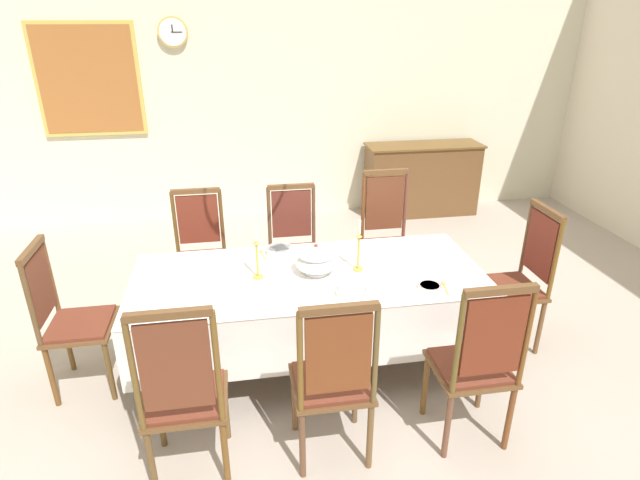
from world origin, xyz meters
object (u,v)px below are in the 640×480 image
(candlestick_west, at_px, (257,258))
(bowl_far_left, at_px, (351,291))
(chair_south_a, at_px, (183,392))
(chair_south_b, at_px, (333,378))
(sideboard, at_px, (421,179))
(spoon_primary, at_px, (262,253))
(dining_table, at_px, (309,283))
(chair_head_east, at_px, (520,277))
(chair_south_c, at_px, (477,361))
(bowl_near_left, at_px, (280,250))
(spoon_secondary, at_px, (444,285))
(framed_painting, at_px, (88,80))
(chair_north_b, at_px, (294,244))
(chair_head_west, at_px, (69,316))
(chair_north_c, at_px, (387,235))
(soup_tureen, at_px, (316,259))
(bowl_near_right, at_px, (430,287))
(candlestick_east, at_px, (359,250))
(chair_north_a, at_px, (200,251))
(mounted_clock, at_px, (173,32))

(candlestick_west, bearing_deg, bowl_far_left, -29.52)
(chair_south_a, distance_m, chair_south_b, 0.80)
(bowl_far_left, height_order, sideboard, sideboard)
(spoon_primary, distance_m, sideboard, 3.30)
(dining_table, height_order, chair_head_east, chair_head_east)
(chair_south_c, relative_size, bowl_near_left, 5.70)
(spoon_secondary, height_order, framed_painting, framed_painting)
(chair_north_b, height_order, chair_head_west, chair_head_west)
(chair_north_b, bearing_deg, candlestick_west, 68.96)
(chair_north_c, distance_m, bowl_near_left, 1.16)
(dining_table, xyz_separation_m, spoon_primary, (-0.30, 0.39, 0.08))
(chair_head_west, distance_m, soup_tureen, 1.68)
(chair_head_east, relative_size, framed_painting, 0.92)
(chair_head_west, height_order, bowl_near_left, chair_head_west)
(chair_south_c, height_order, bowl_far_left, chair_south_c)
(bowl_near_right, bearing_deg, chair_head_east, 21.61)
(dining_table, relative_size, chair_south_a, 2.09)
(candlestick_east, relative_size, bowl_near_right, 2.43)
(chair_north_c, height_order, chair_head_west, chair_north_c)
(chair_south_b, xyz_separation_m, chair_south_c, (0.84, -0.00, 0.01))
(chair_north_a, bearing_deg, framed_painting, -61.36)
(chair_south_b, height_order, bowl_near_right, chair_south_b)
(chair_south_c, bearing_deg, dining_table, 132.52)
(soup_tureen, bearing_deg, bowl_near_left, 121.11)
(chair_north_a, xyz_separation_m, candlestick_west, (0.45, -0.91, 0.33))
(chair_head_east, bearing_deg, soup_tureen, 90.00)
(dining_table, bearing_deg, chair_north_c, 47.53)
(bowl_far_left, bearing_deg, bowl_near_right, -1.49)
(bowl_near_left, height_order, framed_painting, framed_painting)
(chair_south_c, xyz_separation_m, chair_north_c, (0.00, 1.82, 0.01))
(bowl_far_left, relative_size, framed_painting, 0.16)
(sideboard, bearing_deg, chair_south_b, 63.60)
(bowl_near_right, relative_size, spoon_primary, 0.88)
(chair_head_east, bearing_deg, chair_head_west, 90.00)
(candlestick_west, bearing_deg, chair_head_east, -0.00)
(chair_south_b, xyz_separation_m, bowl_near_left, (-0.17, 1.27, 0.20))
(spoon_primary, xyz_separation_m, spoon_secondary, (1.16, -0.70, 0.00))
(bowl_near_left, relative_size, mounted_clock, 0.61)
(candlestick_east, bearing_deg, framed_painting, 127.05)
(bowl_near_right, bearing_deg, chair_north_c, 86.03)
(chair_south_a, bearing_deg, spoon_secondary, 19.87)
(chair_head_east, height_order, bowl_near_right, chair_head_east)
(chair_north_a, relative_size, spoon_secondary, 6.02)
(chair_south_a, distance_m, bowl_far_left, 1.19)
(chair_north_a, height_order, chair_head_west, chair_head_west)
(soup_tureen, bearing_deg, candlestick_west, 180.00)
(chair_south_a, relative_size, candlestick_west, 3.06)
(dining_table, height_order, chair_north_c, chair_north_c)
(candlestick_east, bearing_deg, bowl_near_right, -40.44)
(sideboard, xyz_separation_m, framed_painting, (-3.87, 0.25, 1.26))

